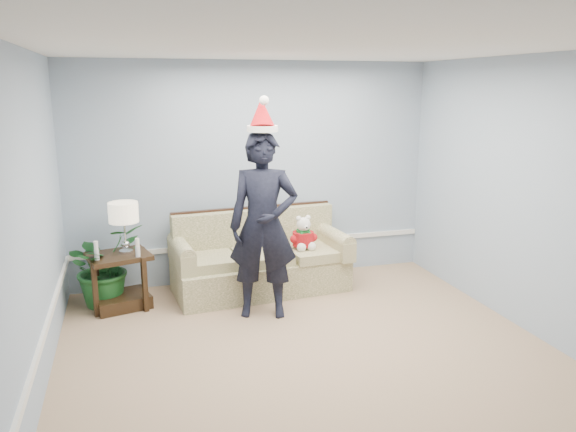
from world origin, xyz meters
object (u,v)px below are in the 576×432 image
Objects in this scene: table_lamp at (124,215)px; man at (263,226)px; teddy_bear at (303,237)px; sofa at (260,262)px; houseplant at (104,266)px; side_table at (121,287)px.

man is at bearing -25.13° from table_lamp.
table_lamp is 0.29× the size of man.
man is 0.96m from teddy_bear.
houseplant is at bearing 174.84° from sofa.
table_lamp is 2.08m from teddy_bear.
houseplant is 2.30m from teddy_bear.
man is at bearing -104.79° from sofa.
sofa is 0.61m from teddy_bear.
houseplant is at bearing 140.02° from side_table.
side_table is 2.16m from teddy_bear.
table_lamp is at bearing 16.66° from side_table.
sofa reaches higher than houseplant.
table_lamp is (0.08, 0.02, 0.81)m from side_table.
sofa is 5.08× the size of teddy_bear.
man reaches higher than sofa.
houseplant is at bearing 172.60° from teddy_bear.
sofa reaches higher than side_table.
table_lamp is at bearing -25.25° from houseplant.
houseplant is (-0.25, 0.12, -0.59)m from table_lamp.
man is 4.75× the size of teddy_bear.
sofa is 1.69m from table_lamp.
man reaches higher than houseplant.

